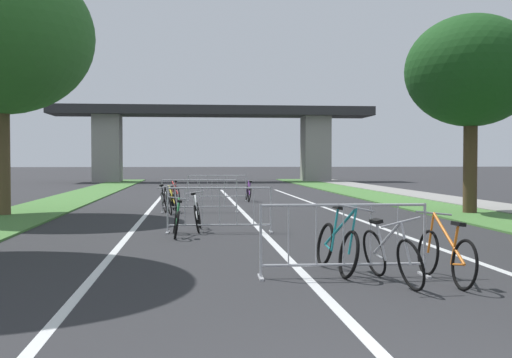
# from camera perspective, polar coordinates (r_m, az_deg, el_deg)

# --- Properties ---
(grass_verge_left) EXTENTS (2.43, 54.38, 0.05)m
(grass_verge_left) POSITION_cam_1_polar(r_m,az_deg,el_deg) (26.61, -16.79, -1.89)
(grass_verge_left) COLOR #477A38
(grass_verge_left) RESTS_ON ground
(grass_verge_right) EXTENTS (2.43, 54.38, 0.05)m
(grass_verge_right) POSITION_cam_1_polar(r_m,az_deg,el_deg) (27.41, 11.91, -1.76)
(grass_verge_right) COLOR #477A38
(grass_verge_right) RESTS_ON ground
(sidewalk_path_right) EXTENTS (2.01, 54.38, 0.08)m
(sidewalk_path_right) POSITION_cam_1_polar(r_m,az_deg,el_deg) (28.16, 16.22, -1.66)
(sidewalk_path_right) COLOR gray
(sidewalk_path_right) RESTS_ON ground
(lane_stripe_center) EXTENTS (0.14, 31.46, 0.01)m
(lane_stripe_center) POSITION_cam_1_polar(r_m,az_deg,el_deg) (19.68, -1.05, -3.13)
(lane_stripe_center) COLOR silver
(lane_stripe_center) RESTS_ON ground
(lane_stripe_right_lane) EXTENTS (0.14, 31.46, 0.01)m
(lane_stripe_right_lane) POSITION_cam_1_polar(r_m,az_deg,el_deg) (20.16, 7.54, -3.03)
(lane_stripe_right_lane) COLOR silver
(lane_stripe_right_lane) RESTS_ON ground
(lane_stripe_left_lane) EXTENTS (0.14, 31.46, 0.01)m
(lane_stripe_left_lane) POSITION_cam_1_polar(r_m,az_deg,el_deg) (19.67, -9.86, -3.16)
(lane_stripe_left_lane) COLOR silver
(lane_stripe_left_lane) RESTS_ON ground
(overpass_bridge) EXTENTS (24.44, 3.93, 5.74)m
(overpass_bridge) POSITION_cam_1_polar(r_m,az_deg,el_deg) (48.85, -3.88, 4.65)
(overpass_bridge) COLOR #2D2D30
(overpass_bridge) RESTS_ON ground
(tree_left_oak_near) EXTENTS (5.43, 5.43, 7.64)m
(tree_left_oak_near) POSITION_cam_1_polar(r_m,az_deg,el_deg) (20.54, -21.99, 11.81)
(tree_left_oak_near) COLOR brown
(tree_left_oak_near) RESTS_ON ground
(tree_right_cypress_far) EXTENTS (4.02, 4.02, 6.12)m
(tree_right_cypress_far) POSITION_cam_1_polar(r_m,az_deg,el_deg) (20.75, 18.80, 9.14)
(tree_right_cypress_far) COLOR #4C3823
(tree_right_cypress_far) RESTS_ON ground
(crowd_barrier_nearest) EXTENTS (2.43, 0.49, 1.05)m
(crowd_barrier_nearest) POSITION_cam_1_polar(r_m,az_deg,el_deg) (9.11, 7.88, -5.52)
(crowd_barrier_nearest) COLOR #ADADB2
(crowd_barrier_nearest) RESTS_ON ground
(crowd_barrier_second) EXTENTS (2.44, 0.54, 1.05)m
(crowd_barrier_second) POSITION_cam_1_polar(r_m,az_deg,el_deg) (14.53, -3.31, -2.81)
(crowd_barrier_second) COLOR #ADADB2
(crowd_barrier_second) RESTS_ON ground
(crowd_barrier_third) EXTENTS (2.43, 0.50, 1.05)m
(crowd_barrier_third) POSITION_cam_1_polar(r_m,az_deg,el_deg) (20.20, -5.10, -1.54)
(crowd_barrier_third) COLOR #ADADB2
(crowd_barrier_third) RESTS_ON ground
(crowd_barrier_fourth) EXTENTS (2.44, 0.53, 1.05)m
(crowd_barrier_fourth) POSITION_cam_1_polar(r_m,az_deg,el_deg) (25.90, -3.51, -0.82)
(crowd_barrier_fourth) COLOR #ADADB2
(crowd_barrier_fourth) RESTS_ON ground
(bicycle_white_0) EXTENTS (0.44, 1.65, 0.92)m
(bicycle_white_0) POSITION_cam_1_polar(r_m,az_deg,el_deg) (15.03, -5.31, -3.24)
(bicycle_white_0) COLOR black
(bicycle_white_0) RESTS_ON ground
(bicycle_teal_1) EXTENTS (0.63, 1.78, 1.06)m
(bicycle_teal_1) POSITION_cam_1_polar(r_m,az_deg,el_deg) (9.53, 7.28, -6.04)
(bicycle_teal_1) COLOR black
(bicycle_teal_1) RESTS_ON ground
(bicycle_silver_2) EXTENTS (0.54, 1.75, 0.95)m
(bicycle_silver_2) POSITION_cam_1_polar(r_m,az_deg,el_deg) (8.76, 12.03, -6.77)
(bicycle_silver_2) COLOR black
(bicycle_silver_2) RESTS_ON ground
(bicycle_red_3) EXTENTS (0.60, 1.67, 0.84)m
(bicycle_red_3) POSITION_cam_1_polar(r_m,az_deg,el_deg) (26.48, -7.28, -1.16)
(bicycle_red_3) COLOR black
(bicycle_red_3) RESTS_ON ground
(bicycle_black_4) EXTENTS (0.49, 1.62, 0.91)m
(bicycle_black_4) POSITION_cam_1_polar(r_m,az_deg,el_deg) (19.72, -8.11, -2.07)
(bicycle_black_4) COLOR black
(bicycle_black_4) RESTS_ON ground
(bicycle_orange_5) EXTENTS (0.55, 1.74, 0.95)m
(bicycle_orange_5) POSITION_cam_1_polar(r_m,az_deg,el_deg) (9.03, 16.70, -6.60)
(bicycle_orange_5) COLOR black
(bicycle_orange_5) RESTS_ON ground
(bicycle_yellow_6) EXTENTS (0.60, 1.68, 0.88)m
(bicycle_yellow_6) POSITION_cam_1_polar(r_m,az_deg,el_deg) (20.65, -7.48, -1.97)
(bicycle_yellow_6) COLOR black
(bicycle_yellow_6) RESTS_ON ground
(bicycle_green_7) EXTENTS (0.50, 1.66, 0.85)m
(bicycle_green_7) POSITION_cam_1_polar(r_m,az_deg,el_deg) (13.96, -7.18, -3.76)
(bicycle_green_7) COLOR black
(bicycle_green_7) RESTS_ON ground
(bicycle_purple_8) EXTENTS (0.47, 1.60, 0.87)m
(bicycle_purple_8) POSITION_cam_1_polar(r_m,az_deg,el_deg) (25.51, -0.70, -1.25)
(bicycle_purple_8) COLOR black
(bicycle_purple_8) RESTS_ON ground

